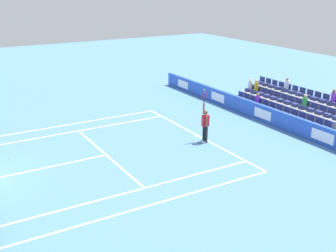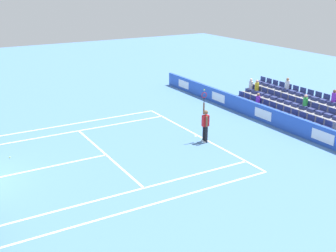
% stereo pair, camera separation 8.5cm
% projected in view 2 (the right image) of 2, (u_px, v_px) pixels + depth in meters
% --- Properties ---
extents(line_baseline, '(10.97, 0.10, 0.01)m').
position_uv_depth(line_baseline, '(198.00, 136.00, 23.58)').
color(line_baseline, white).
rests_on(line_baseline, ground).
extents(line_service, '(8.23, 0.10, 0.01)m').
position_uv_depth(line_service, '(106.00, 155.00, 20.97)').
color(line_service, white).
rests_on(line_service, ground).
extents(line_centre_service, '(0.10, 6.40, 0.01)m').
position_uv_depth(line_centre_service, '(41.00, 168.00, 19.45)').
color(line_centre_service, white).
rests_on(line_centre_service, ground).
extents(line_singles_sideline_left, '(0.10, 11.89, 0.01)m').
position_uv_depth(line_singles_sideline_left, '(71.00, 132.00, 24.12)').
color(line_singles_sideline_left, white).
rests_on(line_singles_sideline_left, ground).
extents(line_singles_sideline_right, '(0.10, 11.89, 0.01)m').
position_uv_depth(line_singles_sideline_right, '(134.00, 191.00, 17.39)').
color(line_singles_sideline_right, white).
rests_on(line_singles_sideline_right, ground).
extents(line_doubles_sideline_left, '(0.10, 11.89, 0.01)m').
position_uv_depth(line_doubles_sideline_left, '(64.00, 125.00, 25.24)').
color(line_doubles_sideline_left, white).
rests_on(line_doubles_sideline_left, ground).
extents(line_doubles_sideline_right, '(0.10, 11.89, 0.01)m').
position_uv_depth(line_doubles_sideline_right, '(150.00, 205.00, 16.27)').
color(line_doubles_sideline_right, white).
rests_on(line_doubles_sideline_right, ground).
extents(line_centre_mark, '(0.10, 0.20, 0.01)m').
position_uv_depth(line_centre_mark, '(196.00, 136.00, 23.54)').
color(line_centre_mark, white).
rests_on(line_centre_mark, ground).
extents(sponsor_barrier, '(22.64, 0.22, 1.01)m').
position_uv_depth(sponsor_barrier, '(264.00, 114.00, 25.73)').
color(sponsor_barrier, blue).
rests_on(sponsor_barrier, ground).
extents(tennis_player, '(0.52, 0.38, 2.85)m').
position_uv_depth(tennis_player, '(205.00, 124.00, 22.34)').
color(tennis_player, black).
rests_on(tennis_player, ground).
extents(stadium_stand, '(8.06, 2.85, 2.19)m').
position_uv_depth(stadium_stand, '(292.00, 108.00, 26.83)').
color(stadium_stand, gray).
rests_on(stadium_stand, ground).
extents(loose_tennis_ball, '(0.07, 0.07, 0.07)m').
position_uv_depth(loose_tennis_ball, '(10.00, 157.00, 20.60)').
color(loose_tennis_ball, '#D1E533').
rests_on(loose_tennis_ball, ground).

